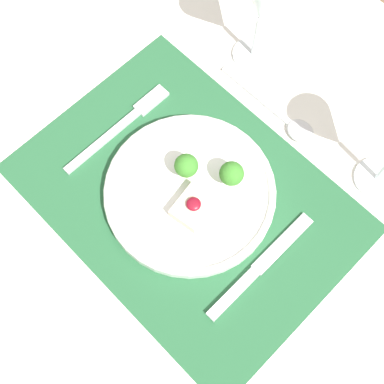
{
  "coord_description": "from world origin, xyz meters",
  "views": [
    {
      "loc": [
        0.21,
        -0.2,
        1.53
      ],
      "look_at": [
        0.0,
        0.01,
        0.78
      ],
      "focal_mm": 50.0,
      "sensor_mm": 36.0,
      "label": 1
    }
  ],
  "objects_px": {
    "wine_glass_far": "(262,2)",
    "fork": "(124,123)",
    "dinner_plate": "(193,193)",
    "knife": "(254,273)",
    "spoon": "(287,120)"
  },
  "relations": [
    {
      "from": "fork",
      "to": "spoon",
      "type": "height_order",
      "value": "spoon"
    },
    {
      "from": "fork",
      "to": "knife",
      "type": "height_order",
      "value": "knife"
    },
    {
      "from": "fork",
      "to": "wine_glass_far",
      "type": "distance_m",
      "value": 0.28
    },
    {
      "from": "fork",
      "to": "knife",
      "type": "xyz_separation_m",
      "value": [
        0.32,
        -0.03,
        0.0
      ]
    },
    {
      "from": "dinner_plate",
      "to": "wine_glass_far",
      "type": "height_order",
      "value": "wine_glass_far"
    },
    {
      "from": "dinner_plate",
      "to": "fork",
      "type": "distance_m",
      "value": 0.17
    },
    {
      "from": "dinner_plate",
      "to": "spoon",
      "type": "xyz_separation_m",
      "value": [
        0.01,
        0.2,
        -0.01
      ]
    },
    {
      "from": "fork",
      "to": "spoon",
      "type": "xyz_separation_m",
      "value": [
        0.18,
        0.19,
        -0.0
      ]
    },
    {
      "from": "knife",
      "to": "spoon",
      "type": "distance_m",
      "value": 0.26
    },
    {
      "from": "wine_glass_far",
      "to": "fork",
      "type": "bearing_deg",
      "value": -102.45
    },
    {
      "from": "dinner_plate",
      "to": "wine_glass_far",
      "type": "bearing_deg",
      "value": 113.77
    },
    {
      "from": "spoon",
      "to": "wine_glass_far",
      "type": "relative_size",
      "value": 1.03
    },
    {
      "from": "spoon",
      "to": "knife",
      "type": "bearing_deg",
      "value": -58.11
    },
    {
      "from": "dinner_plate",
      "to": "fork",
      "type": "relative_size",
      "value": 1.24
    },
    {
      "from": "fork",
      "to": "wine_glass_far",
      "type": "relative_size",
      "value": 1.12
    }
  ]
}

